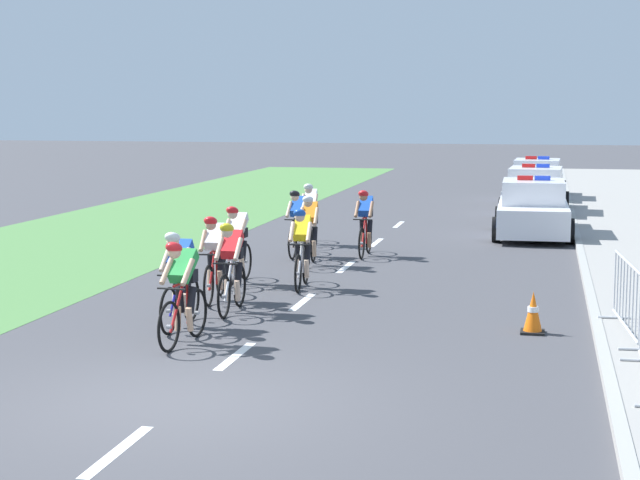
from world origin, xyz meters
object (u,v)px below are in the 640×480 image
object	(u,v)px
cyclist_fourth	(214,257)
cyclist_sixth	(302,247)
traffic_cone_near	(533,313)
cyclist_ninth	(365,222)
police_car_nearest	(533,211)
cyclist_fifth	(237,244)
cyclist_third	(231,266)
cyclist_second	(179,278)
crowd_barrier_middle	(626,298)
cyclist_lead	(182,291)
cyclist_eighth	(298,222)
police_car_second	(535,193)
police_car_third	(537,181)
cyclist_seventh	(310,229)
cyclist_tenth	(310,213)

from	to	relation	value
cyclist_fourth	cyclist_sixth	bearing A→B (deg)	52.37
traffic_cone_near	cyclist_ninth	bearing A→B (deg)	117.70
police_car_nearest	cyclist_fifth	bearing A→B (deg)	-122.30
cyclist_third	cyclist_second	bearing A→B (deg)	-108.35
cyclist_fifth	cyclist_ninth	world-z (taller)	same
cyclist_third	crowd_barrier_middle	world-z (taller)	cyclist_third
cyclist_sixth	cyclist_ninth	xyz separation A→B (m)	(0.45, 4.34, 0.00)
cyclist_lead	traffic_cone_near	bearing A→B (deg)	20.57
cyclist_fourth	police_car_nearest	distance (m)	11.63
cyclist_eighth	cyclist_third	bearing A→B (deg)	-86.14
cyclist_eighth	traffic_cone_near	world-z (taller)	cyclist_eighth
police_car_nearest	police_car_second	xyz separation A→B (m)	(-0.00, 5.54, 0.00)
cyclist_third	crowd_barrier_middle	xyz separation A→B (m)	(6.20, -0.79, -0.14)
police_car_third	cyclist_second	bearing A→B (deg)	-102.59
police_car_second	cyclist_eighth	bearing A→B (deg)	-116.42
cyclist_second	cyclist_fifth	world-z (taller)	same
cyclist_second	cyclist_sixth	world-z (taller)	same
cyclist_fourth	police_car_nearest	size ratio (longest dim) A/B	0.39
cyclist_fifth	crowd_barrier_middle	size ratio (longest dim) A/B	0.74
police_car_third	traffic_cone_near	xyz separation A→B (m)	(0.17, -22.25, -0.37)
cyclist_lead	cyclist_ninth	xyz separation A→B (m)	(1.06, 9.14, 0.00)
cyclist_eighth	traffic_cone_near	bearing A→B (deg)	-52.52
police_car_second	cyclist_ninth	bearing A→B (deg)	-110.12
cyclist_third	cyclist_ninth	world-z (taller)	same
police_car_second	traffic_cone_near	size ratio (longest dim) A/B	6.99
cyclist_second	cyclist_third	xyz separation A→B (m)	(0.43, 1.30, 0.00)
cyclist_seventh	cyclist_fourth	bearing A→B (deg)	-99.73
cyclist_fourth	cyclist_second	bearing A→B (deg)	-85.81
cyclist_tenth	cyclist_third	bearing A→B (deg)	-85.93
cyclist_seventh	cyclist_eighth	world-z (taller)	same
cyclist_lead	cyclist_fifth	distance (m)	5.06
cyclist_fifth	cyclist_seventh	distance (m)	2.65
police_car_nearest	cyclist_second	bearing A→B (deg)	-112.30
cyclist_third	cyclist_seventh	bearing A→B (deg)	88.47
cyclist_fourth	cyclist_fifth	bearing A→B (deg)	93.95
police_car_second	traffic_cone_near	world-z (taller)	police_car_second
cyclist_fourth	cyclist_seventh	world-z (taller)	same
cyclist_sixth	cyclist_eighth	size ratio (longest dim) A/B	1.00
cyclist_seventh	police_car_second	world-z (taller)	police_car_second
traffic_cone_near	police_car_nearest	bearing A→B (deg)	90.83
cyclist_fourth	crowd_barrier_middle	world-z (taller)	cyclist_fourth
cyclist_second	cyclist_fourth	distance (m)	2.21
cyclist_fifth	cyclist_eighth	world-z (taller)	same
cyclist_lead	cyclist_ninth	distance (m)	9.20
cyclist_third	cyclist_seventh	distance (m)	5.17
crowd_barrier_middle	cyclist_fifth	bearing A→B (deg)	153.48
cyclist_fourth	traffic_cone_near	world-z (taller)	cyclist_fourth
cyclist_fifth	police_car_nearest	world-z (taller)	police_car_nearest
cyclist_tenth	cyclist_seventh	bearing A→B (deg)	-77.21
cyclist_fifth	police_car_nearest	distance (m)	10.16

